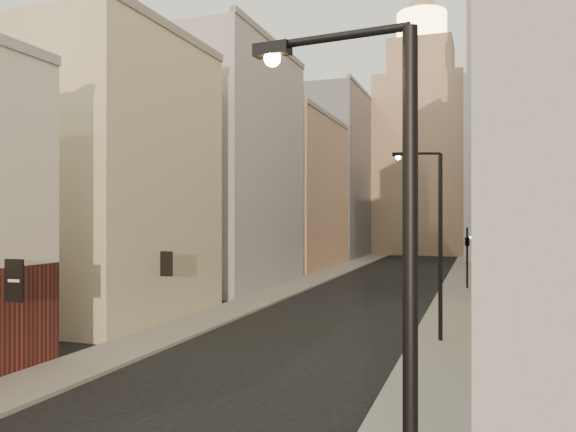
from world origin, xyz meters
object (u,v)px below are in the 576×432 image
Objects in this scene: clock_tower at (422,145)px; traffic_light_right at (467,241)px; streetlamp_mid at (435,234)px; streetlamp_near at (392,319)px; white_tower at (496,121)px.

clock_tower is 8.98× the size of traffic_light_right.
streetlamp_near is at bearing -106.15° from streetlamp_mid.
streetlamp_near is 0.92× the size of streetlamp_mid.
clock_tower is at bearing 77.08° from streetlamp_mid.
white_tower is 54.60m from streetlamp_mid.
traffic_light_right is (-0.04, 40.47, -0.70)m from streetlamp_near.
white_tower reaches higher than streetlamp_mid.
white_tower is at bearing -51.84° from clock_tower.
streetlamp_mid is (-0.99, 20.02, 0.42)m from streetlamp_near.
traffic_light_right is (0.95, 20.45, -1.12)m from streetlamp_mid.
traffic_light_right is at bearing -95.21° from white_tower.
white_tower is 4.71× the size of streetlamp_mid.
streetlamp_mid is 20.50m from traffic_light_right.
white_tower is at bearing -101.20° from traffic_light_right.
streetlamp_near is at bearing -84.67° from clock_tower.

